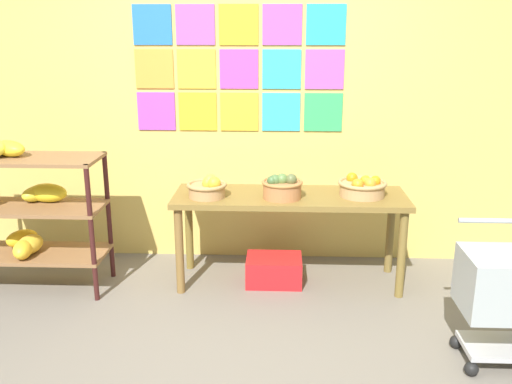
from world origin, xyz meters
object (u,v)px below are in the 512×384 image
object	(u,v)px
fruit_basket_centre	(282,187)
fruit_basket_back_right	(208,187)
banana_shelf_unit	(21,202)
display_table	(290,206)
fruit_basket_right	(362,187)
produce_crate_under_table	(274,270)

from	to	relation	value
fruit_basket_centre	fruit_basket_back_right	xyz separation A→B (m)	(-0.53, -0.00, -0.01)
fruit_basket_centre	fruit_basket_back_right	size ratio (longest dim) A/B	1.02
banana_shelf_unit	fruit_basket_centre	distance (m)	1.88
display_table	fruit_basket_back_right	xyz separation A→B (m)	(-0.59, -0.08, 0.16)
fruit_basket_centre	banana_shelf_unit	bearing A→B (deg)	-177.90
display_table	fruit_basket_back_right	size ratio (longest dim) A/B	5.85
fruit_basket_back_right	fruit_basket_right	bearing A→B (deg)	4.06
fruit_basket_centre	produce_crate_under_table	size ratio (longest dim) A/B	0.71
banana_shelf_unit	display_table	size ratio (longest dim) A/B	0.67
banana_shelf_unit	produce_crate_under_table	xyz separation A→B (m)	(1.83, 0.13, -0.55)
fruit_basket_right	banana_shelf_unit	bearing A→B (deg)	-176.58
fruit_basket_right	produce_crate_under_table	xyz separation A→B (m)	(-0.63, -0.02, -0.66)
fruit_basket_back_right	fruit_basket_right	size ratio (longest dim) A/B	0.83
display_table	fruit_basket_right	size ratio (longest dim) A/B	4.83
banana_shelf_unit	produce_crate_under_table	size ratio (longest dim) A/B	2.73
display_table	fruit_basket_back_right	world-z (taller)	fruit_basket_back_right
display_table	fruit_basket_right	world-z (taller)	fruit_basket_right
banana_shelf_unit	display_table	distance (m)	1.95
display_table	produce_crate_under_table	xyz separation A→B (m)	(-0.11, -0.02, -0.50)
fruit_basket_centre	fruit_basket_right	xyz separation A→B (m)	(0.58, 0.08, -0.01)
display_table	fruit_basket_right	xyz separation A→B (m)	(0.52, -0.00, 0.16)
banana_shelf_unit	fruit_basket_right	bearing A→B (deg)	3.42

